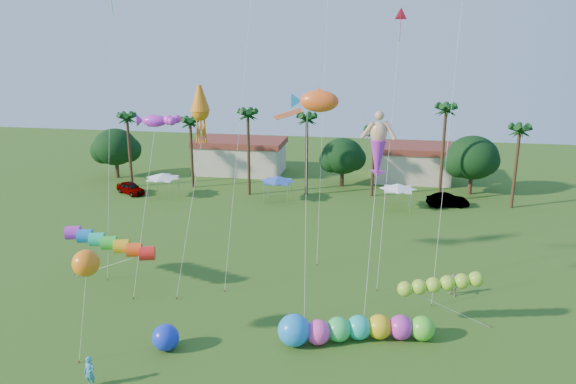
% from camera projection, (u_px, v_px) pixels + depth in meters
% --- Properties ---
extents(tree_line, '(69.46, 8.91, 11.00)m').
position_uv_depth(tree_line, '(362.00, 156.00, 71.03)').
color(tree_line, '#3A2819').
rests_on(tree_line, ground).
extents(buildings_row, '(35.00, 7.00, 4.00)m').
position_uv_depth(buildings_row, '(316.00, 162.00, 78.45)').
color(buildings_row, beige).
rests_on(buildings_row, ground).
extents(tent_row, '(31.00, 4.00, 0.60)m').
position_uv_depth(tent_row, '(277.00, 180.00, 65.79)').
color(tent_row, white).
rests_on(tent_row, ground).
extents(car_a, '(4.66, 3.86, 1.50)m').
position_uv_depth(car_a, '(131.00, 188.00, 69.85)').
color(car_a, '#4C4C54').
rests_on(car_a, ground).
extents(car_b, '(4.89, 2.47, 1.54)m').
position_uv_depth(car_b, '(448.00, 200.00, 64.66)').
color(car_b, '#4C4C54').
rests_on(car_b, ground).
extents(spectator_a, '(0.76, 0.56, 1.89)m').
position_uv_depth(spectator_a, '(90.00, 372.00, 31.73)').
color(spectator_a, '#3690BE').
rests_on(spectator_a, ground).
extents(spectator_b, '(1.07, 1.08, 1.76)m').
position_uv_depth(spectator_b, '(453.00, 285.00, 42.77)').
color(spectator_b, '#A49289').
rests_on(spectator_b, ground).
extents(caterpillar_inflatable, '(10.29, 4.23, 2.11)m').
position_uv_depth(caterpillar_inflatable, '(350.00, 329.00, 36.47)').
color(caterpillar_inflatable, '#FF43B3').
rests_on(caterpillar_inflatable, ground).
extents(blue_ball, '(1.71, 1.71, 1.71)m').
position_uv_depth(blue_ball, '(166.00, 338.00, 35.50)').
color(blue_ball, '#1732D7').
rests_on(blue_ball, ground).
extents(rainbow_tube, '(9.34, 2.55, 3.72)m').
position_uv_depth(rainbow_tube, '(123.00, 252.00, 43.24)').
color(rainbow_tube, red).
rests_on(rainbow_tube, ground).
extents(green_worm, '(8.79, 2.83, 3.48)m').
position_uv_depth(green_worm, '(405.00, 289.00, 37.69)').
color(green_worm, '#92D12E').
rests_on(green_worm, ground).
extents(orange_ball_kite, '(2.03, 2.52, 6.83)m').
position_uv_depth(orange_ball_kite, '(86.00, 263.00, 33.98)').
color(orange_ball_kite, orange).
rests_on(orange_ball_kite, ground).
extents(merman_kite, '(2.23, 5.32, 13.86)m').
position_uv_depth(merman_kite, '(378.00, 149.00, 39.18)').
color(merman_kite, tan).
rests_on(merman_kite, ground).
extents(fish_kite, '(4.24, 5.99, 15.57)m').
position_uv_depth(fish_kite, '(319.00, 101.00, 40.21)').
color(fish_kite, '#FC5C1C').
rests_on(fish_kite, ground).
extents(squid_kite, '(2.03, 5.49, 15.74)m').
position_uv_depth(squid_kite, '(200.00, 112.00, 42.82)').
color(squid_kite, orange).
rests_on(squid_kite, ground).
extents(lobster_kite, '(3.78, 5.66, 13.62)m').
position_uv_depth(lobster_kite, '(154.00, 121.00, 42.81)').
color(lobster_kite, '#C229CF').
rests_on(lobster_kite, ground).
extents(delta_kite_red, '(1.41, 3.62, 21.22)m').
position_uv_depth(delta_kite_red, '(400.00, 22.00, 41.22)').
color(delta_kite_red, red).
rests_on(delta_kite_red, ground).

